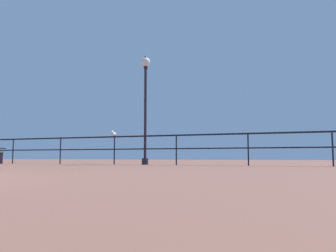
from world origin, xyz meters
TOP-DOWN VIEW (x-y plane):
  - pier_railing at (0.00, 8.52)m, footprint 21.06×0.05m
  - lamppost_center at (-0.06, 8.72)m, footprint 0.33×0.33m
  - seagull_on_rail at (-1.20, 8.50)m, footprint 0.16×0.40m

SIDE VIEW (x-z plane):
  - pier_railing at x=0.00m, z-range 0.25..1.26m
  - seagull_on_rail at x=-1.20m, z-range 1.00..1.19m
  - lamppost_center at x=-0.06m, z-range 0.54..4.46m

